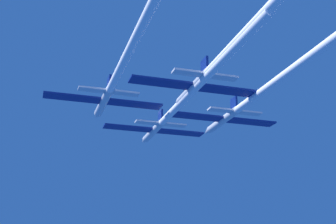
{
  "coord_description": "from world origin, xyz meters",
  "views": [
    {
      "loc": [
        -16.48,
        -60.33,
        -19.62
      ],
      "look_at": [
        -0.15,
        -7.96,
        -0.42
      ],
      "focal_mm": 48.05,
      "sensor_mm": 36.0,
      "label": 1
    }
  ],
  "objects_px": {
    "jet_left_wing": "(124,61)",
    "jet_slot": "(243,35)",
    "jet_lead": "(176,108)",
    "jet_right_wing": "(273,83)"
  },
  "relations": [
    {
      "from": "jet_left_wing",
      "to": "jet_slot",
      "type": "xyz_separation_m",
      "value": [
        8.63,
        -9.12,
        -0.52
      ]
    },
    {
      "from": "jet_lead",
      "to": "jet_slot",
      "type": "height_order",
      "value": "jet_slot"
    },
    {
      "from": "jet_left_wing",
      "to": "jet_slot",
      "type": "height_order",
      "value": "jet_left_wing"
    },
    {
      "from": "jet_slot",
      "to": "jet_left_wing",
      "type": "bearing_deg",
      "value": 133.4
    },
    {
      "from": "jet_lead",
      "to": "jet_left_wing",
      "type": "distance_m",
      "value": 13.02
    },
    {
      "from": "jet_left_wing",
      "to": "jet_slot",
      "type": "distance_m",
      "value": 12.57
    },
    {
      "from": "jet_right_wing",
      "to": "jet_slot",
      "type": "bearing_deg",
      "value": -132.92
    },
    {
      "from": "jet_left_wing",
      "to": "jet_right_wing",
      "type": "height_order",
      "value": "jet_left_wing"
    },
    {
      "from": "jet_left_wing",
      "to": "jet_right_wing",
      "type": "bearing_deg",
      "value": -3.32
    },
    {
      "from": "jet_lead",
      "to": "jet_left_wing",
      "type": "bearing_deg",
      "value": -131.77
    }
  ]
}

